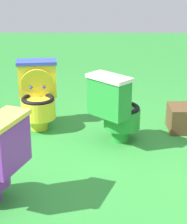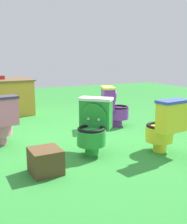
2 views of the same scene
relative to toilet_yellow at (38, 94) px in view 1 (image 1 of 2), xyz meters
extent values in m
plane|color=#2D8433|center=(-0.89, 1.20, -0.37)|extent=(14.00, 14.00, 0.00)
cylinder|color=yellow|center=(-0.01, 0.07, -0.30)|extent=(0.20, 0.20, 0.14)
cylinder|color=yellow|center=(-0.01, 0.09, -0.13)|extent=(0.41, 0.41, 0.20)
torus|color=black|center=(-0.01, 0.09, -0.02)|extent=(0.40, 0.40, 0.04)
cylinder|color=#3347B2|center=(-0.01, 0.09, -0.07)|extent=(0.27, 0.27, 0.01)
cube|color=yellow|center=(0.01, -0.11, 0.13)|extent=(0.43, 0.24, 0.37)
cube|color=#3347B2|center=(0.01, -0.11, 0.33)|extent=(0.46, 0.27, 0.04)
cube|color=#8CE0E5|center=(0.00, -0.01, 0.18)|extent=(0.11, 0.02, 0.08)
cylinder|color=yellow|center=(0.00, -0.01, 0.12)|extent=(0.36, 0.13, 0.35)
sphere|color=#3347B2|center=(-0.07, -0.01, 0.08)|extent=(0.04, 0.04, 0.04)
sphere|color=#3347B2|center=(0.07, 0.01, 0.08)|extent=(0.04, 0.04, 0.04)
cylinder|color=green|center=(-0.88, 0.37, -0.30)|extent=(0.25, 0.25, 0.14)
cylinder|color=green|center=(-0.90, 0.35, -0.13)|extent=(0.52, 0.52, 0.20)
torus|color=black|center=(-0.90, 0.35, -0.02)|extent=(0.50, 0.50, 0.04)
cylinder|color=white|center=(-0.90, 0.35, -0.07)|extent=(0.34, 0.34, 0.01)
cube|color=green|center=(-0.76, 0.50, 0.13)|extent=(0.43, 0.42, 0.37)
cube|color=white|center=(-0.76, 0.50, 0.33)|extent=(0.46, 0.46, 0.04)
cube|color=#8CE0E5|center=(-0.83, 0.42, 0.18)|extent=(0.08, 0.08, 0.08)
cylinder|color=green|center=(-0.83, 0.42, 0.12)|extent=(0.31, 0.31, 0.35)
sphere|color=white|center=(-0.78, 0.37, 0.08)|extent=(0.04, 0.04, 0.04)
sphere|color=white|center=(-0.88, 0.47, 0.08)|extent=(0.04, 0.04, 0.04)
cube|color=purple|center=(0.02, 1.56, 0.13)|extent=(0.32, 0.45, 0.37)
cube|color=#EACC4C|center=(0.02, 1.56, 0.33)|extent=(0.35, 0.48, 0.04)
cube|color=brown|center=(-1.58, 0.09, -0.24)|extent=(0.34, 0.35, 0.27)
camera|label=1|loc=(-0.65, 4.35, 1.45)|focal=67.78mm
camera|label=2|loc=(-2.36, -2.66, 0.88)|focal=43.68mm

